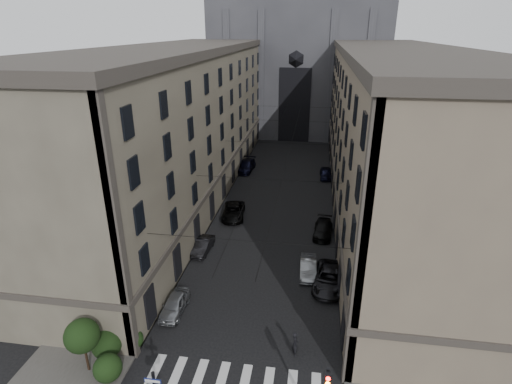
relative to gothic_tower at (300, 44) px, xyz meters
The scene contains 17 objects.
sidewalk_left 44.07m from the gothic_tower, 105.08° to the right, with size 7.00×80.00×0.15m, color #383533.
sidewalk_right 44.07m from the gothic_tower, 74.92° to the right, with size 7.00×80.00×0.15m, color #383533.
zebra_crossing 72.18m from the gothic_tower, 90.00° to the right, with size 11.00×3.20×0.01m, color beige.
building_left 42.07m from the gothic_tower, 109.04° to the right, with size 13.60×60.60×18.85m.
building_right 42.07m from the gothic_tower, 70.96° to the right, with size 13.60×60.60×18.85m.
gothic_tower is the anchor object (origin of this frame).
shrub_cluster 72.29m from the gothic_tower, 97.11° to the right, with size 3.90×4.40×3.90m.
tram_wires 40.72m from the gothic_tower, 90.00° to the right, with size 14.00×60.00×0.43m.
car_left_near 66.42m from the gothic_tower, 95.29° to the right, with size 1.61×4.01×1.37m, color gray.
car_left_midnear 57.65m from the gothic_tower, 96.47° to the right, with size 1.38×3.97×1.31m, color black.
car_left_midfar 49.73m from the gothic_tower, 95.85° to the right, with size 2.47×5.36×1.49m, color black.
car_left_far 34.90m from the gothic_tower, 101.73° to the right, with size 2.29×5.64×1.64m, color black.
car_right_near 59.66m from the gothic_tower, 85.65° to the right, with size 1.46×4.17×1.38m, color gray.
car_right_midnear 61.34m from the gothic_tower, 83.96° to the right, with size 2.55×5.54×1.54m, color black.
car_right_midfar 52.49m from the gothic_tower, 83.40° to the right, with size 1.92×4.72×1.37m, color black.
car_right_far 36.21m from the gothic_tower, 78.81° to the right, with size 1.76×4.37×1.49m, color black.
pedestrian 69.15m from the gothic_tower, 86.80° to the right, with size 0.68×0.45×1.87m, color black.
Camera 1 is at (4.29, -13.34, 20.88)m, focal length 28.00 mm.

